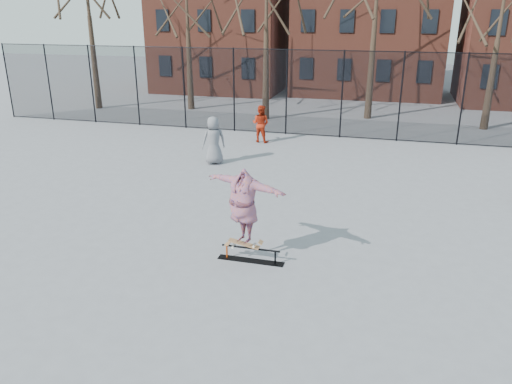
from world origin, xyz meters
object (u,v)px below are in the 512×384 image
(skater, at_px, (244,208))
(skate_rail, at_px, (251,256))
(bystander_red, at_px, (261,124))
(bystander_grey, at_px, (214,140))
(skateboard, at_px, (244,245))

(skater, bearing_deg, skate_rail, 21.94)
(skate_rail, distance_m, bystander_red, 11.52)
(bystander_grey, bearing_deg, skate_rail, 84.03)
(skate_rail, xyz_separation_m, bystander_grey, (-3.57, 7.40, 0.79))
(skate_rail, height_order, skateboard, skateboard)
(skateboard, distance_m, skater, 0.94)
(skate_rail, bearing_deg, bystander_grey, 115.76)
(bystander_grey, bearing_deg, skater, 82.96)
(skater, xyz_separation_m, bystander_red, (-2.52, 11.18, -0.51))
(bystander_red, bearing_deg, skater, 112.75)
(skate_rail, distance_m, bystander_grey, 8.26)
(bystander_grey, distance_m, bystander_red, 3.88)
(bystander_grey, height_order, bystander_red, bystander_grey)
(skateboard, relative_size, bystander_grey, 0.44)
(skate_rail, relative_size, skateboard, 1.97)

